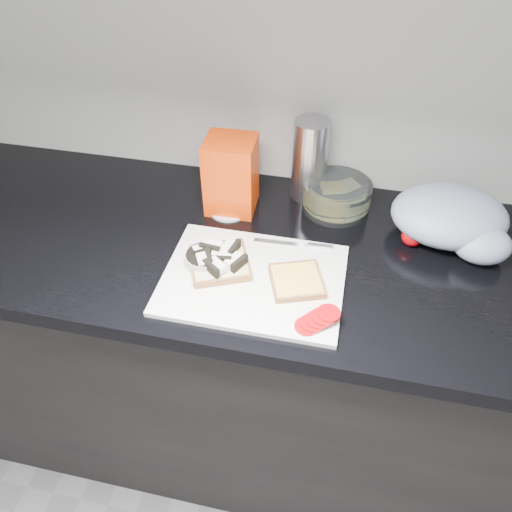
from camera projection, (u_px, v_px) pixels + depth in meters
The scene contains 14 objects.
base_cabinet at pixel (311, 369), 1.50m from camera, with size 3.50×0.60×0.86m, color black.
countertop at pixel (325, 260), 1.20m from camera, with size 3.50×0.64×0.04m, color black.
cutting_board at pixel (253, 279), 1.11m from camera, with size 0.40×0.30×0.01m, color white.
bread_left at pixel (219, 261), 1.13m from camera, with size 0.18×0.18×0.04m.
bread_right at pixel (297, 281), 1.09m from camera, with size 0.15×0.15×0.02m.
tomato_slices at pixel (317, 320), 1.01m from camera, with size 0.10×0.09×0.02m.
knife at pixel (303, 245), 1.19m from camera, with size 0.19×0.02×0.01m.
seed_tub at pixel (205, 260), 1.13m from camera, with size 0.09×0.09×0.04m.
tub_lid at pixel (229, 210), 1.30m from camera, with size 0.10×0.10×0.01m, color silver.
glass_bowl at pixel (337, 196), 1.29m from camera, with size 0.18×0.18×0.07m.
bread_bag at pixel (231, 175), 1.26m from camera, with size 0.12×0.11×0.19m, color #DF3903.
steel_canister at pixel (310, 160), 1.29m from camera, with size 0.09×0.09×0.22m, color #A2A2A6.
grocery_bag at pixel (454, 219), 1.19m from camera, with size 0.29×0.25×0.12m.
whole_tomatoes at pixel (412, 236), 1.19m from camera, with size 0.05×0.05×0.05m.
Camera 1 is at (0.02, 0.31, 1.70)m, focal length 35.00 mm.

